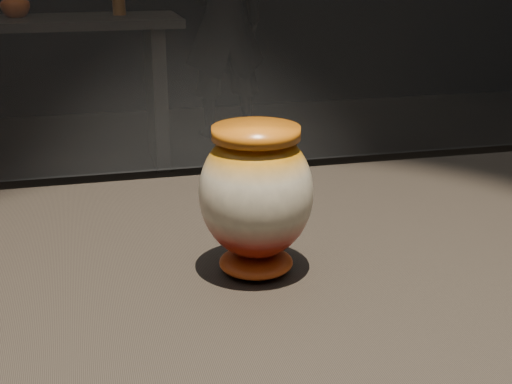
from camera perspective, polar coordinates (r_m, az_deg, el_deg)
main_vase at (r=0.87m, az=0.00°, el=-0.21°), size 0.15×0.15×0.19m
back_shelf at (r=4.39m, az=-19.33°, el=9.52°), size 2.00×0.60×0.90m
back_vase_mid at (r=4.40m, az=-18.74°, el=14.20°), size 0.23×0.23×0.17m
back_vase_right at (r=4.40m, az=-10.91°, el=14.45°), size 0.08×0.08×0.11m
visitor at (r=5.03m, az=-2.59°, el=13.56°), size 0.62×0.44×1.61m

